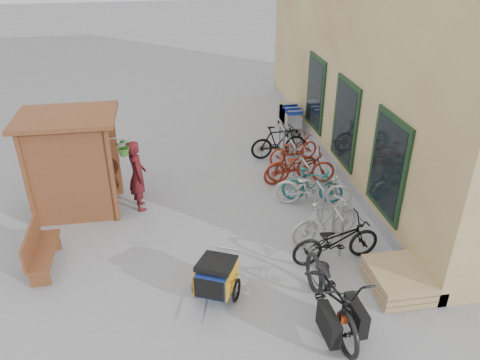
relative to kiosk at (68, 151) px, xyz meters
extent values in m
plane|color=gray|center=(3.28, -2.47, -1.55)|extent=(80.00, 80.00, 0.00)
cube|color=#D2BE79|center=(9.78, 2.03, 1.95)|extent=(6.00, 13.00, 7.00)
cube|color=gray|center=(6.86, 2.03, -1.40)|extent=(0.18, 13.00, 0.30)
cube|color=black|center=(6.75, -1.97, 0.05)|extent=(0.06, 1.50, 2.20)
cube|color=black|center=(6.72, -1.97, 0.05)|extent=(0.02, 1.25, 1.95)
cube|color=black|center=(6.75, 0.53, 0.05)|extent=(0.06, 1.50, 2.20)
cube|color=black|center=(6.72, 0.53, 0.05)|extent=(0.02, 1.25, 1.95)
cube|color=black|center=(6.75, 3.03, 0.05)|extent=(0.06, 1.50, 2.20)
cube|color=black|center=(6.72, 3.03, 0.05)|extent=(0.02, 1.25, 1.95)
cube|color=brown|center=(-0.82, -0.62, -0.40)|extent=(0.09, 0.09, 2.30)
cube|color=brown|center=(0.98, -0.62, -0.40)|extent=(0.09, 0.09, 2.30)
cube|color=brown|center=(-0.82, 0.68, -0.40)|extent=(0.09, 0.09, 2.30)
cube|color=brown|center=(0.98, 0.68, -0.40)|extent=(0.09, 0.09, 2.30)
cube|color=brown|center=(-0.79, 0.03, -0.40)|extent=(0.05, 1.30, 2.30)
cube|color=brown|center=(0.08, -0.59, -0.40)|extent=(1.80, 0.05, 2.30)
cube|color=brown|center=(0.08, 0.65, -0.40)|extent=(1.80, 0.05, 2.30)
cube|color=brown|center=(0.08, 0.03, 0.80)|extent=(2.15, 1.65, 0.10)
cube|color=brown|center=(-0.12, 0.03, -0.65)|extent=(1.30, 1.15, 0.04)
cube|color=brown|center=(-0.12, 0.03, -0.05)|extent=(1.30, 1.15, 0.04)
cylinder|color=#A5A8AD|center=(1.16, -0.62, 0.50)|extent=(0.36, 0.02, 0.02)
imported|color=#326021|center=(1.31, -0.62, 0.30)|extent=(0.38, 0.33, 0.42)
cylinder|color=#A5A8AD|center=(5.58, -2.72, -1.13)|extent=(0.05, 0.05, 0.84)
cylinder|color=#A5A8AD|center=(5.58, -2.22, -1.13)|extent=(0.05, 0.05, 0.84)
cylinder|color=#A5A8AD|center=(5.58, -2.47, -0.71)|extent=(0.05, 0.50, 0.05)
cylinder|color=#A5A8AD|center=(5.58, -1.52, -1.13)|extent=(0.05, 0.05, 0.84)
cylinder|color=#A5A8AD|center=(5.58, -1.02, -1.13)|extent=(0.05, 0.05, 0.84)
cylinder|color=#A5A8AD|center=(5.58, -1.27, -0.71)|extent=(0.05, 0.50, 0.05)
cylinder|color=#A5A8AD|center=(5.58, -0.32, -1.13)|extent=(0.05, 0.05, 0.84)
cylinder|color=#A5A8AD|center=(5.58, 0.18, -1.13)|extent=(0.05, 0.05, 0.84)
cylinder|color=#A5A8AD|center=(5.58, -0.07, -0.71)|extent=(0.05, 0.50, 0.05)
cylinder|color=#A5A8AD|center=(5.58, 0.88, -1.13)|extent=(0.05, 0.05, 0.84)
cylinder|color=#A5A8AD|center=(5.58, 1.38, -1.13)|extent=(0.05, 0.05, 0.84)
cylinder|color=#A5A8AD|center=(5.58, 1.13, -0.71)|extent=(0.05, 0.50, 0.05)
cylinder|color=#A5A8AD|center=(5.58, 2.08, -1.13)|extent=(0.05, 0.05, 0.84)
cylinder|color=#A5A8AD|center=(5.58, 2.58, -1.13)|extent=(0.05, 0.05, 0.84)
cylinder|color=#A5A8AD|center=(5.58, 2.33, -0.71)|extent=(0.05, 0.50, 0.05)
cube|color=tan|center=(6.28, -3.87, -1.48)|extent=(1.00, 1.20, 0.12)
cube|color=tan|center=(6.28, -3.87, -1.34)|extent=(1.00, 1.20, 0.12)
cube|color=tan|center=(6.28, -3.87, -1.20)|extent=(1.00, 1.20, 0.12)
cube|color=brown|center=(-0.32, -2.14, -1.16)|extent=(0.45, 1.43, 0.06)
cube|color=brown|center=(-0.51, -2.14, -0.89)|extent=(0.08, 1.42, 0.47)
cube|color=brown|center=(-0.32, -2.71, -1.36)|extent=(0.38, 0.06, 0.38)
cube|color=brown|center=(-0.32, -1.57, -1.36)|extent=(0.38, 0.06, 0.38)
cube|color=silver|center=(6.28, 3.82, -1.01)|extent=(0.50, 0.77, 0.47)
cube|color=#172F99|center=(6.28, 3.43, -0.69)|extent=(0.50, 0.04, 0.16)
cylinder|color=silver|center=(6.28, 3.40, -0.63)|extent=(0.52, 0.03, 0.03)
cylinder|color=black|center=(6.08, 3.50, -1.50)|extent=(0.04, 0.11, 0.11)
cube|color=silver|center=(6.28, 4.14, -1.01)|extent=(0.50, 0.77, 0.47)
cube|color=#172F99|center=(6.28, 3.75, -0.69)|extent=(0.50, 0.04, 0.16)
cylinder|color=silver|center=(6.28, 3.72, -0.63)|extent=(0.52, 0.03, 0.03)
cylinder|color=black|center=(6.08, 3.82, -1.50)|extent=(0.04, 0.11, 0.11)
cube|color=silver|center=(6.28, 4.45, -1.01)|extent=(0.50, 0.77, 0.47)
cube|color=#172F99|center=(6.28, 4.06, -0.69)|extent=(0.50, 0.04, 0.16)
cylinder|color=silver|center=(6.28, 4.04, -0.63)|extent=(0.52, 0.03, 0.03)
cylinder|color=black|center=(6.08, 4.14, -1.50)|extent=(0.04, 0.11, 0.11)
cube|color=navy|center=(2.92, -3.49, -1.12)|extent=(0.83, 0.92, 0.44)
cube|color=#C68817|center=(2.65, -3.37, -1.12)|extent=(0.34, 0.69, 0.44)
cube|color=#C68817|center=(3.20, -3.62, -1.12)|extent=(0.34, 0.69, 0.44)
cube|color=black|center=(2.76, -3.85, -1.09)|extent=(0.49, 0.25, 0.40)
cube|color=black|center=(2.94, -3.45, -0.86)|extent=(0.87, 0.91, 0.21)
torus|color=black|center=(2.57, -3.33, -1.35)|extent=(0.23, 0.42, 0.44)
torus|color=black|center=(3.27, -3.66, -1.35)|extent=(0.23, 0.42, 0.44)
cylinder|color=#B7B7BC|center=(2.65, -4.07, -1.35)|extent=(0.29, 0.59, 0.03)
cylinder|color=#B7B7BC|center=(3.10, -3.12, -0.77)|extent=(0.56, 0.28, 0.03)
imported|color=black|center=(4.77, -4.39, -0.95)|extent=(0.90, 2.33, 1.21)
cube|color=black|center=(4.54, -4.95, -1.10)|extent=(0.21, 0.66, 0.45)
cube|color=black|center=(5.04, -4.83, -1.10)|extent=(0.21, 0.66, 0.45)
cube|color=#E54115|center=(4.79, -4.89, -1.05)|extent=(0.13, 0.19, 0.12)
imported|color=maroon|center=(1.48, -0.12, -0.68)|extent=(0.53, 0.71, 1.75)
imported|color=black|center=(5.41, -2.85, -1.06)|extent=(1.92, 0.84, 0.98)
imported|color=#BAB9B5|center=(5.42, -2.15, -1.05)|extent=(1.72, 0.90, 1.00)
imported|color=#BAB9B5|center=(5.61, -0.71, -1.06)|extent=(1.97, 1.22, 0.98)
imported|color=#1B6B6D|center=(5.64, -0.52, -1.10)|extent=(1.56, 0.88, 0.90)
imported|color=maroon|center=(5.64, 0.51, -1.08)|extent=(1.88, 0.90, 0.95)
imported|color=maroon|center=(5.39, 0.59, -1.06)|extent=(1.69, 0.89, 0.98)
imported|color=maroon|center=(5.77, 1.72, -1.13)|extent=(1.71, 1.06, 0.85)
imported|color=black|center=(5.43, 2.09, -1.05)|extent=(1.69, 0.57, 1.00)
camera|label=1|loc=(2.27, -10.08, 4.41)|focal=35.00mm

